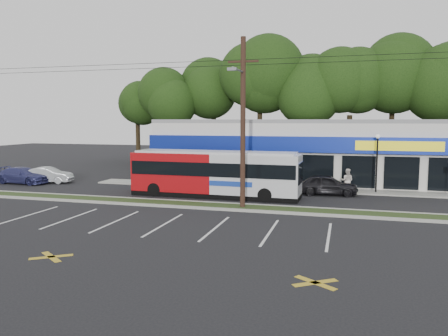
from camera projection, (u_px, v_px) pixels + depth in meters
ground at (189, 209)px, 25.85m from camera, size 120.00×120.00×0.00m
grass_strip at (195, 205)px, 26.80m from camera, size 40.00×1.60×0.12m
curb_south at (190, 207)px, 25.99m from camera, size 40.00×0.25×0.14m
curb_north at (199, 202)px, 27.62m from camera, size 40.00×0.25×0.14m
sidewalk at (292, 189)px, 33.13m from camera, size 32.00×2.20×0.10m
strip_mall at (307, 149)px, 39.33m from camera, size 25.00×12.55×5.30m
utility_pole at (240, 117)px, 25.39m from camera, size 50.00×2.77×10.00m
lamp_post at (377, 156)px, 31.05m from camera, size 0.30×0.30×4.25m
tree_line at (303, 92)px, 48.75m from camera, size 46.76×6.76×11.83m
metrobus at (215, 173)px, 29.92m from camera, size 11.73×2.73×3.14m
car_dark at (327, 185)px, 30.70m from camera, size 4.36×2.01×1.45m
car_silver at (48, 175)px, 36.53m from camera, size 4.21×2.20×1.32m
car_blue at (23, 175)px, 36.20m from camera, size 4.78×2.19×1.36m
pedestrian_a at (250, 179)px, 32.63m from camera, size 0.75×0.69×1.72m
pedestrian_b at (347, 181)px, 31.49m from camera, size 0.97×0.81×1.77m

